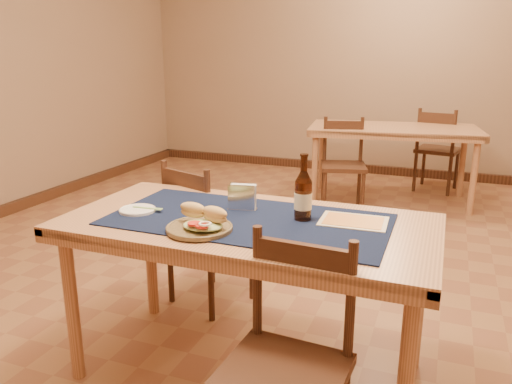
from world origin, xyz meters
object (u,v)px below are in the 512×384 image
(main_table, at_px, (248,238))
(napkin_holder, at_px, (242,198))
(chair_main_far, at_px, (206,231))
(beer_bottle, at_px, (303,196))
(chair_main_near, at_px, (287,364))
(back_table, at_px, (393,135))
(sandwich_plate, at_px, (201,224))

(main_table, height_order, napkin_holder, napkin_holder)
(chair_main_far, xyz_separation_m, beer_bottle, (0.70, -0.45, 0.41))
(main_table, distance_m, chair_main_far, 0.75)
(chair_main_near, bearing_deg, beer_bottle, 101.65)
(main_table, height_order, chair_main_near, chair_main_near)
(main_table, xyz_separation_m, back_table, (0.27, 3.13, 0.00))
(chair_main_near, xyz_separation_m, sandwich_plate, (-0.46, 0.31, 0.33))
(chair_main_far, bearing_deg, beer_bottle, -32.81)
(sandwich_plate, bearing_deg, chair_main_near, -33.35)
(main_table, height_order, back_table, same)
(napkin_holder, bearing_deg, chair_main_far, 134.30)
(chair_main_near, height_order, napkin_holder, napkin_holder)
(main_table, distance_m, chair_main_near, 0.65)
(main_table, distance_m, beer_bottle, 0.31)
(back_table, relative_size, chair_main_near, 1.97)
(beer_bottle, distance_m, napkin_holder, 0.30)
(chair_main_far, relative_size, sandwich_plate, 3.21)
(beer_bottle, xyz_separation_m, napkin_holder, (-0.30, 0.04, -0.05))
(napkin_holder, bearing_deg, back_table, 83.44)
(beer_bottle, height_order, napkin_holder, beer_bottle)
(back_table, distance_m, beer_bottle, 3.06)
(back_table, bearing_deg, napkin_holder, -96.56)
(chair_main_near, distance_m, sandwich_plate, 0.65)
(chair_main_near, bearing_deg, chair_main_far, 128.38)
(back_table, height_order, chair_main_far, chair_main_far)
(chair_main_far, bearing_deg, napkin_holder, -45.70)
(main_table, bearing_deg, beer_bottle, 19.78)
(back_table, bearing_deg, beer_bottle, -90.93)
(main_table, height_order, sandwich_plate, sandwich_plate)
(chair_main_far, relative_size, chair_main_near, 1.01)
(back_table, bearing_deg, sandwich_plate, -96.72)
(back_table, xyz_separation_m, sandwich_plate, (-0.39, -3.33, 0.12))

